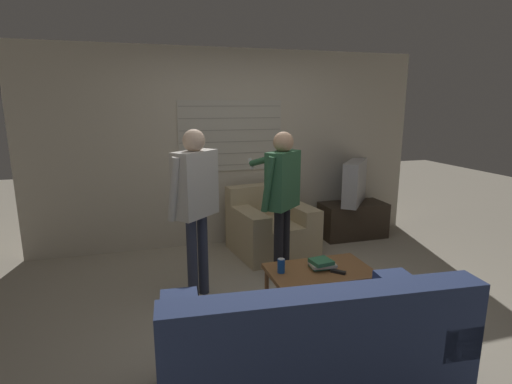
{
  "coord_description": "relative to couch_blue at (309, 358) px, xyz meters",
  "views": [
    {
      "loc": [
        -1.19,
        -3.12,
        1.87
      ],
      "look_at": [
        -0.09,
        0.61,
        1.0
      ],
      "focal_mm": 28.0,
      "sensor_mm": 36.0,
      "label": 1
    }
  ],
  "objects": [
    {
      "name": "wall_back",
      "position": [
        0.26,
        3.16,
        0.94
      ],
      "size": [
        5.2,
        0.08,
        2.55
      ],
      "color": "beige",
      "rests_on": "ground_plane"
    },
    {
      "name": "person_right_standing",
      "position": [
        0.48,
        1.83,
        0.67
      ],
      "size": [
        0.5,
        0.81,
        1.59
      ],
      "rotation": [
        0.0,
        0.0,
        0.73
      ],
      "color": "black",
      "rests_on": "ground_plane"
    },
    {
      "name": "person_left_standing",
      "position": [
        -0.44,
        1.67,
        0.7
      ],
      "size": [
        0.53,
        0.78,
        1.64
      ],
      "rotation": [
        0.0,
        0.0,
        0.74
      ],
      "color": "#33384C",
      "rests_on": "ground_plane"
    },
    {
      "name": "spare_remote",
      "position": [
        0.66,
        0.89,
        0.11
      ],
      "size": [
        0.12,
        0.12,
        0.02
      ],
      "rotation": [
        0.0,
        0.0,
        0.78
      ],
      "color": "black",
      "rests_on": "coffee_table"
    },
    {
      "name": "tv",
      "position": [
        1.93,
        2.84,
        0.45
      ],
      "size": [
        0.65,
        0.73,
        0.6
      ],
      "rotation": [
        0.0,
        0.0,
        4.02
      ],
      "color": "#B2B2B7",
      "rests_on": "tv_stand"
    },
    {
      "name": "tv_stand",
      "position": [
        1.93,
        2.84,
        -0.09
      ],
      "size": [
        0.91,
        0.45,
        0.49
      ],
      "color": "#33281E",
      "rests_on": "ground_plane"
    },
    {
      "name": "armchair_beige",
      "position": [
        0.63,
        2.63,
        -0.02
      ],
      "size": [
        1.05,
        1.01,
        0.82
      ],
      "rotation": [
        0.0,
        0.0,
        3.29
      ],
      "color": "#C6B289",
      "rests_on": "ground_plane"
    },
    {
      "name": "couch_blue",
      "position": [
        0.0,
        0.0,
        0.0
      ],
      "size": [
        1.84,
        0.97,
        0.91
      ],
      "rotation": [
        0.0,
        0.0,
        -0.08
      ],
      "color": "navy",
      "rests_on": "ground_plane"
    },
    {
      "name": "coffee_table",
      "position": [
        0.55,
        1.0,
        0.05
      ],
      "size": [
        0.91,
        0.55,
        0.44
      ],
      "color": "brown",
      "rests_on": "ground_plane"
    },
    {
      "name": "soda_can",
      "position": [
        0.19,
        1.04,
        0.16
      ],
      "size": [
        0.07,
        0.07,
        0.13
      ],
      "color": "#194C9E",
      "rests_on": "coffee_table"
    },
    {
      "name": "book_stack",
      "position": [
        0.57,
        1.02,
        0.14
      ],
      "size": [
        0.23,
        0.2,
        0.08
      ],
      "color": "#33754C",
      "rests_on": "coffee_table"
    },
    {
      "name": "ground_plane",
      "position": [
        0.27,
        1.13,
        -0.34
      ],
      "size": [
        16.0,
        16.0,
        0.0
      ],
      "primitive_type": "plane",
      "color": "#B2A893"
    }
  ]
}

